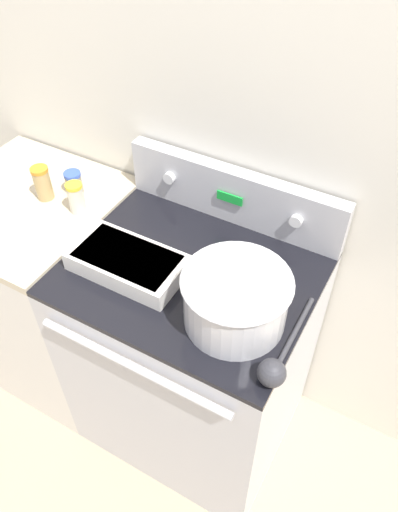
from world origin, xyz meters
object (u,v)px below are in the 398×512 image
(casserole_dish, at_px, (128,262))
(ladle, at_px, (275,368))
(spice_jar_orange_cap, at_px, (43,183))
(spice_jar_yellow_cap, at_px, (76,198))
(mixing_bowl, at_px, (236,298))
(spice_jar_blue_cap, at_px, (74,182))

(casserole_dish, distance_m, ladle, 0.55)
(spice_jar_orange_cap, bearing_deg, spice_jar_yellow_cap, -0.83)
(mixing_bowl, relative_size, ladle, 0.89)
(ladle, xyz_separation_m, spice_jar_yellow_cap, (-0.83, 0.26, 0.03))
(spice_jar_yellow_cap, bearing_deg, casserole_dish, -24.48)
(mixing_bowl, height_order, spice_jar_blue_cap, mixing_bowl)
(spice_jar_yellow_cap, distance_m, spice_jar_blue_cap, 0.11)
(mixing_bowl, xyz_separation_m, spice_jar_blue_cap, (-0.74, 0.23, -0.04))
(spice_jar_orange_cap, bearing_deg, mixing_bowl, -10.69)
(mixing_bowl, bearing_deg, spice_jar_orange_cap, 169.31)
(casserole_dish, distance_m, spice_jar_orange_cap, 0.47)
(spice_jar_yellow_cap, height_order, spice_jar_orange_cap, spice_jar_orange_cap)
(spice_jar_orange_cap, bearing_deg, ladle, -15.16)
(ladle, height_order, spice_jar_blue_cap, spice_jar_blue_cap)
(mixing_bowl, relative_size, spice_jar_orange_cap, 2.42)
(casserole_dish, relative_size, spice_jar_blue_cap, 4.19)
(ladle, relative_size, spice_jar_blue_cap, 4.05)
(mixing_bowl, distance_m, spice_jar_yellow_cap, 0.68)
(casserole_dish, height_order, spice_jar_blue_cap, spice_jar_blue_cap)
(ladle, distance_m, spice_jar_blue_cap, 0.97)
(ladle, xyz_separation_m, spice_jar_orange_cap, (-0.98, 0.27, 0.04))
(spice_jar_blue_cap, bearing_deg, ladle, -20.51)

